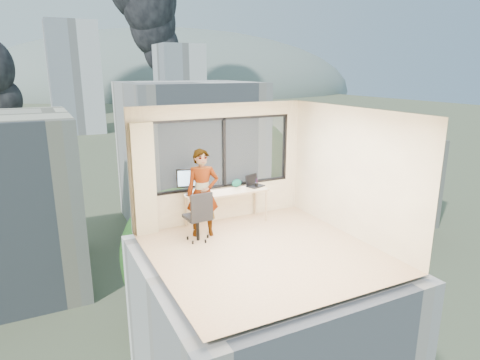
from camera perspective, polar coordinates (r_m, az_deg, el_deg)
floor at (r=7.88m, az=3.29°, el=-9.81°), size 4.00×4.00×0.01m
ceiling at (r=7.19m, az=3.60°, el=9.37°), size 4.00×4.00×0.01m
wall_front at (r=5.86m, az=13.23°, el=-5.35°), size 4.00×0.01×2.60m
wall_left at (r=6.70m, az=-11.60°, el=-2.69°), size 0.01×4.00×2.60m
wall_right at (r=8.57m, az=15.12°, el=0.96°), size 0.01×4.00×2.60m
window_wall at (r=9.14m, az=-2.52°, el=3.76°), size 3.30×0.16×1.55m
curtain at (r=8.56m, az=-13.04°, el=0.04°), size 0.45×0.14×2.30m
desk at (r=9.11m, az=-1.85°, el=-3.75°), size 1.80×0.60×0.75m
chair at (r=8.22m, az=-5.86°, el=-4.85°), size 0.57×0.57×1.04m
person at (r=8.37m, az=-5.15°, el=-1.79°), size 0.74×0.59×1.79m
monitor at (r=8.68m, az=-6.84°, el=-0.24°), size 0.59×0.27×0.57m
game_console at (r=8.94m, az=-5.56°, el=-1.43°), size 0.37×0.34×0.07m
laptop at (r=9.30m, az=2.17°, el=-0.18°), size 0.48×0.49×0.24m
cellphone at (r=8.73m, az=-5.36°, el=-2.04°), size 0.11×0.06×0.01m
pen_cup at (r=9.29m, az=2.28°, el=-0.68°), size 0.09×0.09×0.09m
handbag at (r=9.28m, az=-0.47°, el=-0.40°), size 0.26×0.18×0.18m
exterior_ground at (r=127.43m, az=-24.72°, el=5.76°), size 400.00×400.00×0.04m
near_bldg_b at (r=47.77m, az=-6.92°, el=3.59°), size 14.00×13.00×16.00m
near_bldg_c at (r=49.48m, az=17.44°, el=-0.17°), size 12.00×10.00×10.00m
far_tower_b at (r=126.75m, az=-21.78°, el=12.85°), size 13.00×13.00×30.00m
far_tower_c at (r=154.12m, az=-8.29°, el=13.17°), size 15.00×15.00×26.00m
hill_b at (r=342.68m, az=-9.02°, el=11.84°), size 300.00×220.00×96.00m
tree_b at (r=28.40m, az=-8.26°, el=-12.02°), size 7.60×7.60×9.00m
tree_c at (r=54.22m, az=2.45°, el=1.80°), size 8.40×8.40×10.00m
smoke_plume_b at (r=187.19m, az=-8.64°, el=22.04°), size 30.00×18.00×70.00m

